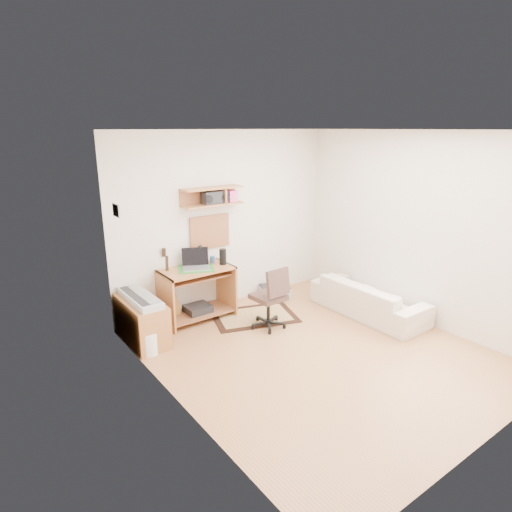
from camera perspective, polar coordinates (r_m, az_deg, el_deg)
floor at (r=5.45m, az=8.01°, el=-12.49°), size 3.60×4.00×0.01m
ceiling at (r=4.78m, az=9.30°, el=16.09°), size 3.60×4.00×0.01m
back_wall at (r=6.49m, az=-3.93°, el=4.70°), size 3.60×0.01×2.60m
left_wall at (r=3.95m, az=-10.44°, el=-3.34°), size 0.01×4.00×2.60m
right_wall at (r=6.33m, az=20.36°, el=3.40°), size 0.01×4.00×2.60m
wall_shelf at (r=6.15m, az=-5.73°, el=7.80°), size 0.90×0.25×0.26m
cork_board at (r=6.34m, az=-6.08°, el=3.17°), size 0.64×0.03×0.49m
wall_photo at (r=5.20m, az=-17.86°, el=5.72°), size 0.02×0.20×0.15m
desk at (r=6.19m, az=-7.70°, el=-4.95°), size 1.00×0.55×0.75m
laptop at (r=6.00m, az=-7.91°, el=-0.45°), size 0.48×0.48×0.28m
speaker at (r=6.18m, az=-4.37°, el=-0.10°), size 0.10×0.10×0.22m
desk_lamp at (r=6.22m, az=-7.13°, el=0.22°), size 0.10×0.10×0.29m
pencil_cup at (r=6.28m, az=-5.76°, el=-0.47°), size 0.07×0.07×0.10m
boombox at (r=6.17m, az=-5.47°, el=7.63°), size 0.36×0.16×0.18m
rug at (r=6.33m, az=-0.21°, el=-7.89°), size 1.36×1.11×0.02m
task_chair at (r=5.86m, az=1.64°, el=-5.37°), size 0.48×0.48×0.88m
cabinet at (r=5.74m, az=-14.78°, el=-8.22°), size 0.40×0.90×0.55m
music_keyboard at (r=5.62m, az=-15.01°, el=-5.31°), size 0.28×0.88×0.08m
guitar at (r=6.10m, az=-11.31°, el=-3.90°), size 0.32×0.25×1.06m
waste_basket at (r=5.47m, az=-13.92°, el=-11.01°), size 0.30×0.30×0.28m
printer at (r=7.04m, az=2.45°, el=-4.63°), size 0.54×0.48×0.17m
sofa at (r=6.48m, az=14.56°, el=-4.69°), size 0.50×1.73×0.67m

